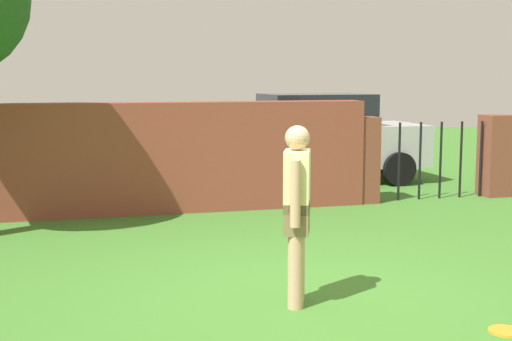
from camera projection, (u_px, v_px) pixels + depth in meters
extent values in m
plane|color=#3D7528|center=(308.00, 297.00, 6.62)|extent=(40.00, 40.00, 0.00)
cube|color=brown|center=(111.00, 159.00, 10.52)|extent=(7.88, 0.50, 1.67)
cylinder|color=tan|center=(297.00, 255.00, 6.47)|extent=(0.14, 0.14, 0.85)
cylinder|color=tan|center=(296.00, 262.00, 6.25)|extent=(0.14, 0.14, 0.85)
cube|color=olive|center=(297.00, 217.00, 6.31)|extent=(0.34, 0.42, 0.28)
cube|color=beige|center=(297.00, 181.00, 6.27)|extent=(0.34, 0.42, 0.55)
sphere|color=tan|center=(297.00, 138.00, 6.22)|extent=(0.22, 0.22, 0.22)
cylinder|color=tan|center=(298.00, 186.00, 6.50)|extent=(0.09, 0.09, 0.58)
cylinder|color=tan|center=(295.00, 194.00, 6.06)|extent=(0.09, 0.09, 0.58)
cube|color=brown|center=(363.00, 160.00, 11.58)|extent=(0.44, 0.44, 1.40)
cube|color=brown|center=(495.00, 156.00, 12.21)|extent=(0.44, 0.44, 1.40)
cylinder|color=black|center=(378.00, 162.00, 11.65)|extent=(0.04, 0.04, 1.30)
cylinder|color=black|center=(399.00, 162.00, 11.75)|extent=(0.04, 0.04, 1.30)
cylinder|color=black|center=(420.00, 161.00, 11.85)|extent=(0.04, 0.04, 1.30)
cylinder|color=black|center=(441.00, 160.00, 11.95)|extent=(0.04, 0.04, 1.30)
cylinder|color=black|center=(461.00, 160.00, 12.05)|extent=(0.04, 0.04, 1.30)
cylinder|color=black|center=(481.00, 159.00, 12.15)|extent=(0.04, 0.04, 1.30)
cube|color=#B7B7BC|center=(315.00, 145.00, 13.82)|extent=(4.21, 1.72, 0.80)
cube|color=#1E2328|center=(316.00, 109.00, 13.73)|extent=(2.01, 1.51, 0.60)
cylinder|color=black|center=(363.00, 159.00, 15.03)|extent=(0.64, 0.22, 0.64)
cylinder|color=black|center=(398.00, 169.00, 13.40)|extent=(0.64, 0.22, 0.64)
cylinder|color=black|center=(237.00, 163.00, 14.34)|extent=(0.64, 0.22, 0.64)
cylinder|color=black|center=(259.00, 174.00, 12.71)|extent=(0.64, 0.22, 0.64)
cylinder|color=orange|center=(506.00, 331.00, 5.71)|extent=(0.27, 0.27, 0.02)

